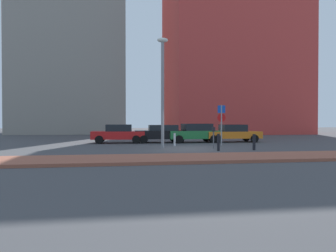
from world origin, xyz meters
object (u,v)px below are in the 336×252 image
(parked_car_black, at_px, (161,133))
(traffic_bollard_mid, at_px, (218,142))
(parked_car_red, at_px, (118,133))
(parking_meter, at_px, (214,135))
(parking_sign_post, at_px, (221,120))
(street_lamp, at_px, (163,84))
(parked_car_green, at_px, (194,133))
(traffic_bollard_far, at_px, (254,142))
(parked_car_orange, at_px, (233,133))
(traffic_bollard_near, at_px, (175,140))

(parked_car_black, bearing_deg, traffic_bollard_mid, -73.81)
(parked_car_red, height_order, parking_meter, parked_car_red)
(parked_car_red, height_order, traffic_bollard_mid, parked_car_red)
(parking_sign_post, xyz_separation_m, street_lamp, (-4.62, -2.05, 2.33))
(street_lamp, bearing_deg, parked_car_green, 57.50)
(parking_sign_post, xyz_separation_m, traffic_bollard_mid, (-1.65, -4.40, -1.33))
(parked_car_black, bearing_deg, traffic_bollard_far, -58.64)
(parked_car_orange, xyz_separation_m, parking_meter, (-3.49, -5.99, 0.15))
(parked_car_orange, relative_size, traffic_bollard_near, 5.03)
(traffic_bollard_mid, height_order, traffic_bollard_far, traffic_bollard_mid)
(parked_car_green, bearing_deg, street_lamp, -122.50)
(parked_car_red, relative_size, parked_car_black, 0.99)
(parking_sign_post, relative_size, traffic_bollard_far, 3.03)
(parking_sign_post, relative_size, parking_meter, 2.12)
(parking_sign_post, distance_m, street_lamp, 5.56)
(traffic_bollard_mid, bearing_deg, parking_meter, 82.67)
(traffic_bollard_mid, relative_size, traffic_bollard_far, 1.05)
(parked_car_black, height_order, street_lamp, street_lamp)
(parked_car_green, xyz_separation_m, street_lamp, (-3.39, -5.32, 3.37))
(parked_car_orange, xyz_separation_m, traffic_bollard_far, (-1.37, -7.38, -0.26))
(street_lamp, bearing_deg, traffic_bollard_mid, -38.41)
(parking_meter, bearing_deg, parking_sign_post, 62.37)
(parked_car_green, bearing_deg, parked_car_orange, -0.38)
(parked_car_orange, distance_m, traffic_bollard_far, 7.51)
(parking_meter, height_order, street_lamp, street_lamp)
(traffic_bollard_near, distance_m, traffic_bollard_far, 5.70)
(parking_meter, relative_size, traffic_bollard_far, 1.43)
(parking_meter, bearing_deg, traffic_bollard_far, -33.24)
(parked_car_red, bearing_deg, parking_sign_post, -25.21)
(street_lamp, distance_m, traffic_bollard_mid, 5.27)
(parked_car_green, bearing_deg, parking_meter, -91.91)
(parked_car_red, relative_size, parking_meter, 3.07)
(parked_car_black, relative_size, street_lamp, 0.60)
(parked_car_orange, xyz_separation_m, traffic_bollard_near, (-5.57, -3.53, -0.29))
(parking_sign_post, height_order, street_lamp, street_lamp)
(parked_car_red, bearing_deg, parking_meter, -46.23)
(traffic_bollard_far, bearing_deg, parking_meter, 146.76)
(parked_car_red, relative_size, street_lamp, 0.60)
(parked_car_green, relative_size, traffic_bollard_mid, 4.25)
(parked_car_red, bearing_deg, parked_car_green, -1.93)
(parked_car_green, height_order, parked_car_orange, parked_car_green)
(parked_car_black, xyz_separation_m, traffic_bollard_far, (4.61, -7.57, -0.29))
(parked_car_green, relative_size, street_lamp, 0.61)
(parking_sign_post, distance_m, traffic_bollard_far, 4.40)
(parked_car_green, bearing_deg, traffic_bollard_far, -75.43)
(parked_car_red, distance_m, traffic_bollard_mid, 9.75)
(street_lamp, bearing_deg, traffic_bollard_far, -21.43)
(parked_car_black, distance_m, parked_car_green, 2.70)
(parking_meter, bearing_deg, parked_car_red, 133.77)
(parked_car_black, xyz_separation_m, parking_sign_post, (3.92, -3.44, 1.07))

